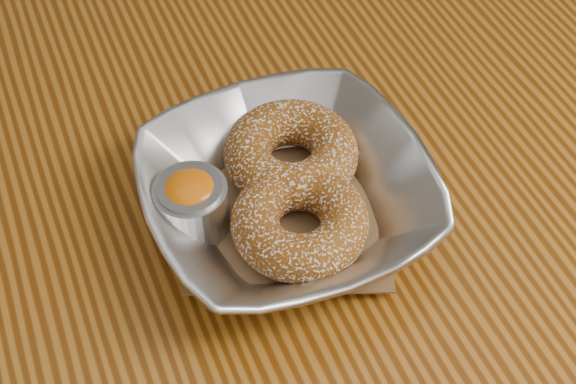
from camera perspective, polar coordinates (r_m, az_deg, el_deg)
name	(u,v)px	position (r m, az deg, el deg)	size (l,w,h in m)	color
table	(394,253)	(0.70, 7.56, -4.33)	(1.20, 0.80, 0.75)	brown
serving_bowl	(288,196)	(0.58, 0.00, -0.30)	(0.21, 0.21, 0.05)	#B1B3B8
parchment	(288,210)	(0.59, 0.00, -1.30)	(0.14, 0.14, 0.00)	brown
donut_back	(291,153)	(0.60, 0.21, 2.76)	(0.10, 0.10, 0.04)	brown
donut_front	(300,222)	(0.56, 0.85, -2.13)	(0.10, 0.10, 0.03)	brown
ramekin	(192,204)	(0.57, -6.86, -0.82)	(0.05, 0.05, 0.05)	#B1B3B8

